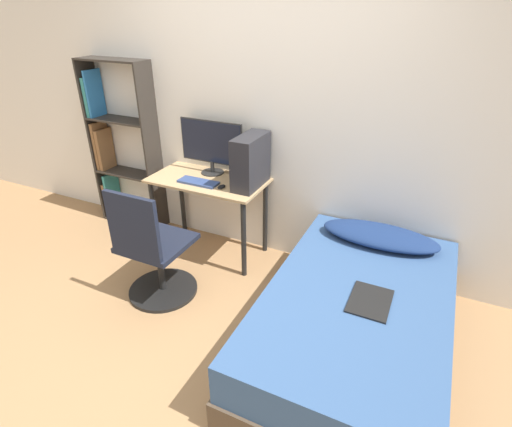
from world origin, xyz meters
TOP-DOWN VIEW (x-y plane):
  - ground_plane at (0.00, 0.00)m, footprint 14.00×14.00m
  - wall_back at (0.00, 1.54)m, footprint 8.00×0.05m
  - desk at (-0.41, 1.25)m, footprint 1.02×0.53m
  - bookshelf at (-1.57, 1.39)m, footprint 0.71×0.24m
  - office_chair at (-0.45, 0.48)m, footprint 0.55×0.55m
  - bed at (1.08, 0.59)m, footprint 1.13×1.85m
  - pillow at (1.08, 1.25)m, footprint 0.86×0.36m
  - magazine at (1.16, 0.53)m, footprint 0.24×0.32m
  - monitor at (-0.45, 1.40)m, footprint 0.61×0.20m
  - keyboard at (-0.44, 1.14)m, footprint 0.35×0.13m
  - pc_tower at (-0.01, 1.29)m, footprint 0.18×0.41m
  - mouse at (-0.21, 1.14)m, footprint 0.06×0.09m

SIDE VIEW (x-z plane):
  - ground_plane at x=0.00m, z-range 0.00..0.00m
  - bed at x=1.08m, z-range 0.00..0.48m
  - office_chair at x=-0.45m, z-range -0.11..0.85m
  - magazine at x=1.16m, z-range 0.48..0.50m
  - pillow at x=1.08m, z-range 0.48..0.59m
  - desk at x=-0.41m, z-range 0.24..0.97m
  - keyboard at x=-0.44m, z-range 0.73..0.75m
  - mouse at x=-0.21m, z-range 0.73..0.75m
  - bookshelf at x=-1.57m, z-range -0.02..1.63m
  - pc_tower at x=-0.01m, z-range 0.73..1.16m
  - monitor at x=-0.45m, z-range 0.76..1.23m
  - wall_back at x=0.00m, z-range 0.00..2.50m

